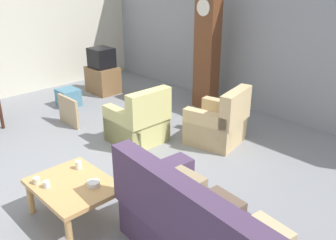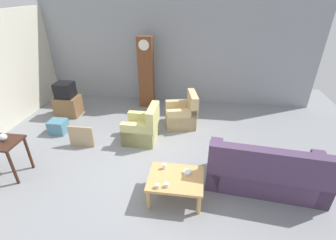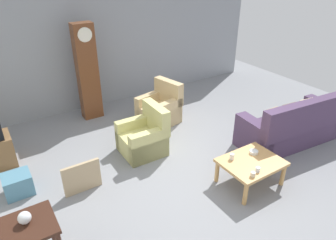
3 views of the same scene
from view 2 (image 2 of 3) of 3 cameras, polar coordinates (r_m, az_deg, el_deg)
The scene contains 16 objects.
ground_plane at distance 5.27m, azimuth -2.83°, elevation -10.92°, with size 10.40×10.40×0.00m, color gray.
garage_door_wall at distance 7.82m, azimuth 1.85°, elevation 15.69°, with size 8.40×0.16×3.20m, color gray.
couch_floral at distance 4.93m, azimuth 21.78°, elevation -11.26°, with size 2.17×1.07×1.04m.
armchair_olive_near at distance 5.99m, azimuth -5.98°, elevation -2.09°, with size 0.80×0.77×0.92m.
armchair_olive_far at distance 6.63m, azimuth 3.34°, elevation 1.24°, with size 0.93×0.91×0.92m.
coffee_table_wood at distance 4.40m, azimuth 1.81°, elevation -13.90°, with size 0.96×0.76×0.44m.
grandfather_clock at distance 7.50m, azimuth -5.12°, elevation 10.90°, with size 0.44×0.30×2.15m.
tv_stand_cabinet at distance 7.75m, azimuth -22.29°, elevation 3.11°, with size 0.68×0.52×0.57m, color brown.
tv_crt at distance 7.57m, azimuth -22.97°, elevation 6.49°, with size 0.48×0.44×0.42m, color black.
framed_picture_leaning at distance 6.11m, azimuth -19.60°, elevation -3.64°, with size 0.60×0.05×0.52m, color tan.
storage_box_blue at distance 6.93m, azimuth -24.24°, elevation -1.41°, with size 0.42×0.37×0.35m, color teal.
glass_dome_cloche at distance 5.57m, azimuth -34.11°, elevation -3.32°, with size 0.14×0.14×0.14m, color silver.
cup_white_porcelain at distance 4.51m, azimuth -0.89°, elevation -10.76°, with size 0.07×0.07×0.10m, color white.
cup_blue_rimmed at distance 4.17m, azimuth -0.36°, elevation -14.95°, with size 0.07×0.07×0.08m, color silver.
cup_cream_tall at distance 4.16m, azimuth -2.51°, elevation -15.15°, with size 0.08×0.08×0.07m, color beige.
bowl_white_stacked at distance 4.44m, azimuth 4.52°, elevation -12.06°, with size 0.14×0.14×0.05m, color white.
Camera 2 is at (0.81, -3.98, 3.35)m, focal length 26.09 mm.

